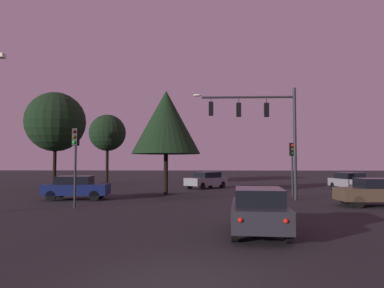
% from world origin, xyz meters
% --- Properties ---
extents(ground_plane, '(168.00, 168.00, 0.00)m').
position_xyz_m(ground_plane, '(0.00, 24.50, 0.00)').
color(ground_plane, black).
rests_on(ground_plane, ground).
extents(traffic_signal_mast_arm, '(6.63, 0.38, 7.20)m').
position_xyz_m(traffic_signal_mast_arm, '(4.13, 16.50, 5.05)').
color(traffic_signal_mast_arm, '#232326').
rests_on(traffic_signal_mast_arm, ground).
extents(traffic_light_corner_left, '(0.35, 0.38, 4.17)m').
position_xyz_m(traffic_light_corner_left, '(-6.36, 11.84, 2.96)').
color(traffic_light_corner_left, '#232326').
rests_on(traffic_light_corner_left, ground).
extents(traffic_light_corner_right, '(0.33, 0.37, 3.76)m').
position_xyz_m(traffic_light_corner_right, '(6.50, 18.67, 2.68)').
color(traffic_light_corner_right, '#232326').
rests_on(traffic_light_corner_right, ground).
extents(car_nearside_lane, '(2.16, 4.49, 1.52)m').
position_xyz_m(car_nearside_lane, '(2.26, 5.40, 0.80)').
color(car_nearside_lane, '#232328').
rests_on(car_nearside_lane, ground).
extents(car_crossing_left, '(4.23, 2.18, 1.52)m').
position_xyz_m(car_crossing_left, '(-7.89, 16.30, 0.80)').
color(car_crossing_left, '#0F1947').
rests_on(car_crossing_left, ground).
extents(car_crossing_right, '(4.27, 1.98, 1.52)m').
position_xyz_m(car_crossing_right, '(9.85, 13.39, 0.80)').
color(car_crossing_right, '#473828').
rests_on(car_crossing_right, ground).
extents(car_far_lane, '(4.13, 4.29, 1.52)m').
position_xyz_m(car_far_lane, '(0.54, 27.03, 0.79)').
color(car_far_lane, gray).
rests_on(car_far_lane, ground).
extents(car_parked_lot, '(2.62, 4.66, 1.52)m').
position_xyz_m(car_parked_lot, '(12.95, 25.09, 0.80)').
color(car_parked_lot, gray).
rests_on(car_parked_lot, ground).
extents(tree_behind_sign, '(5.70, 5.70, 9.16)m').
position_xyz_m(tree_behind_sign, '(-13.98, 27.36, 6.30)').
color(tree_behind_sign, black).
rests_on(tree_behind_sign, ground).
extents(tree_left_far, '(5.14, 5.14, 7.80)m').
position_xyz_m(tree_left_far, '(-2.49, 20.04, 5.41)').
color(tree_left_far, black).
rests_on(tree_left_far, ground).
extents(tree_center_horizon, '(4.35, 4.35, 8.14)m').
position_xyz_m(tree_center_horizon, '(-11.26, 35.95, 5.94)').
color(tree_center_horizon, black).
rests_on(tree_center_horizon, ground).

